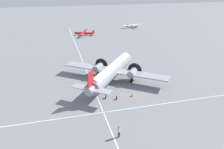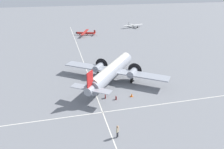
% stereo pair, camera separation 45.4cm
% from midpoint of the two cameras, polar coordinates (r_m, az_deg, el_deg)
% --- Properties ---
extents(ground_plane, '(300.00, 300.00, 0.00)m').
position_cam_midpoint_polar(ground_plane, '(44.49, 0.29, -1.95)').
color(ground_plane, slate).
extents(apron_line_eastwest, '(120.00, 0.16, 0.01)m').
position_cam_midpoint_polar(apron_line_eastwest, '(43.75, -4.98, -2.50)').
color(apron_line_eastwest, silver).
rests_on(apron_line_eastwest, ground_plane).
extents(apron_line_northsouth, '(0.16, 120.00, 0.01)m').
position_cam_midpoint_polar(apron_line_northsouth, '(35.68, 4.51, -8.92)').
color(apron_line_northsouth, silver).
rests_on(apron_line_northsouth, ground_plane).
extents(airliner_main, '(18.64, 19.38, 5.74)m').
position_cam_midpoint_polar(airliner_main, '(43.83, 0.50, 1.22)').
color(airliner_main, '#9399A3').
rests_on(airliner_main, ground_plane).
extents(crew_foreground, '(0.46, 0.48, 1.82)m').
position_cam_midpoint_polar(crew_foreground, '(29.26, 1.90, -14.35)').
color(crew_foreground, '#2D2D33').
rests_on(crew_foreground, ground_plane).
extents(suitcase_near_door, '(0.34, 0.18, 0.62)m').
position_cam_midpoint_polar(suitcase_near_door, '(38.02, 1.42, -6.16)').
color(suitcase_near_door, maroon).
rests_on(suitcase_near_door, ground_plane).
extents(suitcase_upright_spare, '(0.42, 0.13, 0.66)m').
position_cam_midpoint_polar(suitcase_upright_spare, '(38.41, -1.42, -5.80)').
color(suitcase_upright_spare, maroon).
rests_on(suitcase_upright_spare, ground_plane).
extents(light_aircraft_distant, '(7.52, 9.89, 1.93)m').
position_cam_midpoint_polar(light_aircraft_distant, '(98.66, 5.69, 12.57)').
color(light_aircraft_distant, white).
rests_on(light_aircraft_distant, ground_plane).
extents(light_aircraft_taxiing, '(10.04, 7.72, 1.99)m').
position_cam_midpoint_polar(light_aircraft_taxiing, '(84.56, -6.84, 10.73)').
color(light_aircraft_taxiing, '#B2231E').
rests_on(light_aircraft_taxiing, ground_plane).
extents(traffic_cone, '(0.49, 0.49, 0.65)m').
position_cam_midpoint_polar(traffic_cone, '(39.08, 5.51, -5.36)').
color(traffic_cone, orange).
rests_on(traffic_cone, ground_plane).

